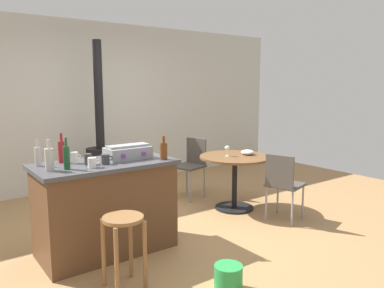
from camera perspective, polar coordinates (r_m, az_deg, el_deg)
The scene contains 21 objects.
ground_plane at distance 4.64m, azimuth -4.21°, elevation -12.45°, with size 8.80×8.80×0.00m, color #A37A4C.
back_wall at distance 6.48m, azimuth -15.69°, elevation 5.56°, with size 8.00×0.10×2.70m, color beige.
kitchen_island at distance 3.99m, azimuth -12.77°, elevation -9.18°, with size 1.36×0.72×0.93m.
wooden_stool at distance 3.27m, azimuth -10.23°, elevation -13.30°, with size 0.34×0.34×0.62m.
dining_table at distance 5.20m, azimuth 6.44°, elevation -3.68°, with size 0.96×0.96×0.74m.
folding_chair_near at distance 4.83m, azimuth 13.49°, elevation -5.56°, with size 0.50×0.50×0.85m.
folding_chair_far at distance 5.72m, azimuth -0.09°, elevation -2.81°, with size 0.49×0.49×0.88m.
wood_stove at distance 5.99m, azimuth -13.47°, elevation -2.18°, with size 0.44×0.45×2.34m.
toolbox at distance 3.98m, azimuth -9.58°, elevation -1.23°, with size 0.46×0.26×0.15m.
bottle_0 at distance 3.61m, azimuth -20.61°, elevation -2.11°, with size 0.08×0.08×0.28m.
bottle_1 at distance 3.95m, azimuth -18.92°, elevation -1.03°, with size 0.07×0.07×0.29m.
bottle_2 at distance 3.86m, azimuth -22.11°, elevation -1.68°, with size 0.06×0.06×0.25m.
bottle_3 at distance 3.62m, azimuth -18.28°, elevation -1.87°, with size 0.06×0.06×0.29m.
bottle_4 at distance 3.91m, azimuth -4.26°, elevation -0.97°, with size 0.08×0.08×0.24m.
cup_0 at distance 3.64m, azimuth -14.72°, elevation -2.71°, with size 0.11×0.08×0.09m.
cup_1 at distance 3.78m, azimuth -15.30°, elevation -2.21°, with size 0.11×0.07×0.11m.
cup_2 at distance 3.89m, azimuth -17.24°, elevation -1.97°, with size 0.11×0.07×0.11m.
cup_3 at distance 3.76m, azimuth -12.82°, elevation -2.23°, with size 0.12×0.08×0.10m.
wine_glass at distance 5.13m, azimuth 5.30°, elevation -0.65°, with size 0.07×0.07×0.14m.
serving_bowl at distance 5.28m, azimuth 8.34°, elevation -1.22°, with size 0.18×0.18×0.07m, color white.
plastic_bucket at distance 3.34m, azimuth 5.46°, elevation -19.34°, with size 0.24×0.24×0.22m, color green.
Camera 1 is at (-2.29, -3.67, 1.69)m, focal length 35.59 mm.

